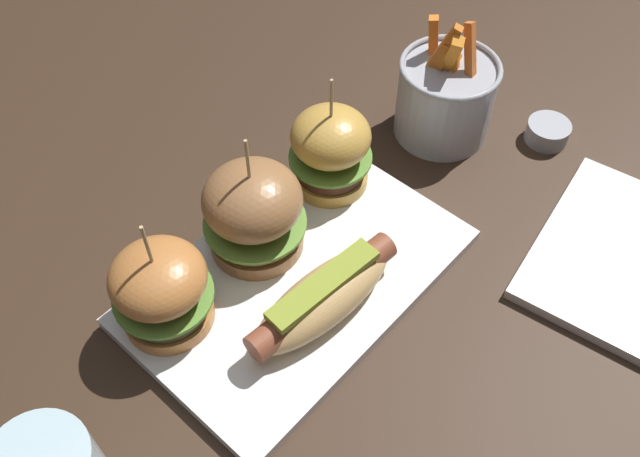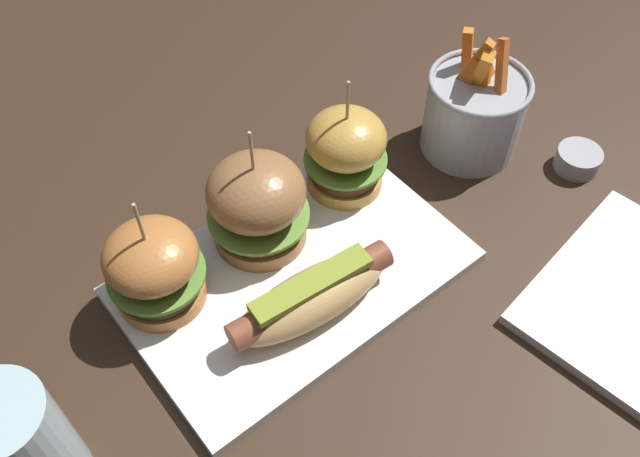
% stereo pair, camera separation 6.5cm
% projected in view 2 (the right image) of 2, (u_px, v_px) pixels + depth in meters
% --- Properties ---
extents(ground_plane, '(3.00, 3.00, 0.00)m').
position_uv_depth(ground_plane, '(294.00, 278.00, 0.68)').
color(ground_plane, '#382619').
extents(platter_main, '(0.33, 0.21, 0.01)m').
position_uv_depth(platter_main, '(294.00, 274.00, 0.68)').
color(platter_main, white).
rests_on(platter_main, ground).
extents(hot_dog, '(0.17, 0.07, 0.05)m').
position_uv_depth(hot_dog, '(312.00, 296.00, 0.63)').
color(hot_dog, tan).
rests_on(hot_dog, platter_main).
extents(slider_left, '(0.09, 0.09, 0.13)m').
position_uv_depth(slider_left, '(154.00, 268.00, 0.62)').
color(slider_left, '#B97137').
rests_on(slider_left, platter_main).
extents(slider_center, '(0.10, 0.10, 0.14)m').
position_uv_depth(slider_center, '(257.00, 204.00, 0.66)').
color(slider_center, '#97663C').
rests_on(slider_center, platter_main).
extents(slider_right, '(0.09, 0.09, 0.14)m').
position_uv_depth(slider_right, '(346.00, 151.00, 0.71)').
color(slider_right, gold).
rests_on(slider_right, platter_main).
extents(fries_bucket, '(0.11, 0.11, 0.15)m').
position_uv_depth(fries_bucket, '(474.00, 111.00, 0.76)').
color(fries_bucket, '#A8AAB2').
rests_on(fries_bucket, ground).
extents(sauce_ramekin, '(0.05, 0.05, 0.02)m').
position_uv_depth(sauce_ramekin, '(578.00, 159.00, 0.77)').
color(sauce_ramekin, '#A8AAB2').
rests_on(sauce_ramekin, ground).
extents(water_glass, '(0.07, 0.07, 0.13)m').
position_uv_depth(water_glass, '(23.00, 448.00, 0.51)').
color(water_glass, silver).
rests_on(water_glass, ground).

